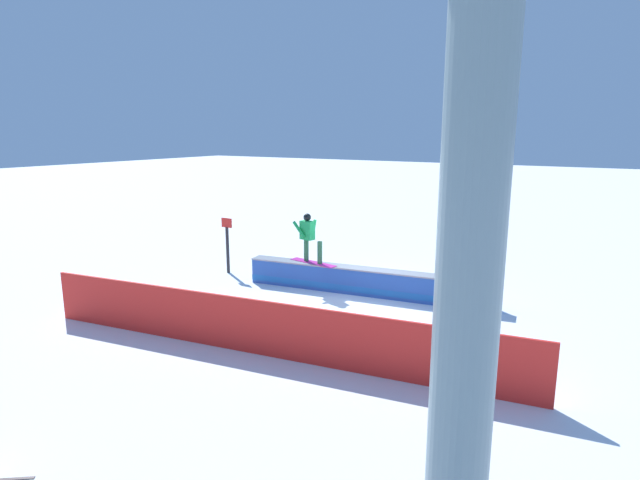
# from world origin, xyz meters

# --- Properties ---
(ground_plane) EXTENTS (120.00, 120.00, 0.00)m
(ground_plane) POSITION_xyz_m (0.00, 0.00, 0.00)
(ground_plane) COLOR white
(grind_box) EXTENTS (6.96, 1.51, 0.76)m
(grind_box) POSITION_xyz_m (0.00, 0.00, 0.34)
(grind_box) COLOR blue
(grind_box) RESTS_ON ground_plane
(snowboarder) EXTENTS (1.60, 0.55, 1.43)m
(snowboarder) POSITION_xyz_m (1.70, 0.21, 1.53)
(snowboarder) COLOR #BB2394
(snowboarder) RESTS_ON grind_box
(safety_fence) EXTENTS (10.87, 1.69, 1.17)m
(safety_fence) POSITION_xyz_m (0.00, 4.69, 0.59)
(safety_fence) COLOR red
(safety_fence) RESTS_ON ground_plane
(trail_marker) EXTENTS (0.40, 0.10, 1.79)m
(trail_marker) POSITION_xyz_m (4.79, 0.25, 0.96)
(trail_marker) COLOR #262628
(trail_marker) RESTS_ON ground_plane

